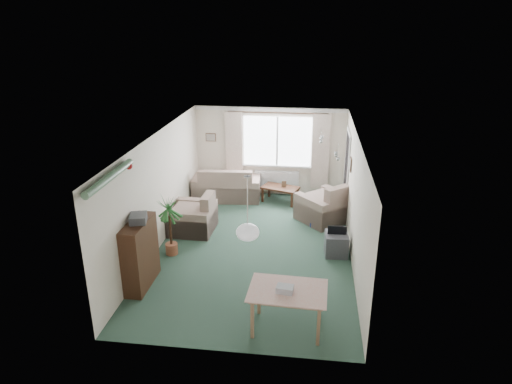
# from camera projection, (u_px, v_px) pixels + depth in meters

# --- Properties ---
(ground) EXTENTS (6.50, 6.50, 0.00)m
(ground) POSITION_uv_depth(u_px,v_px,m) (254.00, 248.00, 9.66)
(ground) COLOR #2A4638
(window) EXTENTS (1.80, 0.03, 1.30)m
(window) POSITION_uv_depth(u_px,v_px,m) (277.00, 141.00, 12.10)
(window) COLOR white
(curtain_rod) EXTENTS (2.60, 0.03, 0.03)m
(curtain_rod) POSITION_uv_depth(u_px,v_px,m) (278.00, 113.00, 11.75)
(curtain_rod) COLOR black
(curtain_left) EXTENTS (0.45, 0.08, 2.00)m
(curtain_left) POSITION_uv_depth(u_px,v_px,m) (234.00, 149.00, 12.22)
(curtain_left) COLOR beige
(curtain_right) EXTENTS (0.45, 0.08, 2.00)m
(curtain_right) POSITION_uv_depth(u_px,v_px,m) (321.00, 152.00, 11.95)
(curtain_right) COLOR beige
(radiator) EXTENTS (1.20, 0.10, 0.55)m
(radiator) POSITION_uv_depth(u_px,v_px,m) (276.00, 181.00, 12.45)
(radiator) COLOR white
(doorway) EXTENTS (0.03, 0.95, 2.00)m
(doorway) POSITION_uv_depth(u_px,v_px,m) (346.00, 174.00, 11.11)
(doorway) COLOR black
(pendant_lamp) EXTENTS (0.36, 0.36, 0.36)m
(pendant_lamp) POSITION_uv_depth(u_px,v_px,m) (248.00, 232.00, 6.97)
(pendant_lamp) COLOR white
(tinsel_garland) EXTENTS (1.60, 1.60, 0.12)m
(tinsel_garland) POSITION_uv_depth(u_px,v_px,m) (110.00, 177.00, 6.94)
(tinsel_garland) COLOR #196626
(bauble_cluster_a) EXTENTS (0.20, 0.20, 0.20)m
(bauble_cluster_a) POSITION_uv_depth(u_px,v_px,m) (321.00, 137.00, 9.55)
(bauble_cluster_a) COLOR silver
(bauble_cluster_b) EXTENTS (0.20, 0.20, 0.20)m
(bauble_cluster_b) POSITION_uv_depth(u_px,v_px,m) (338.00, 153.00, 8.40)
(bauble_cluster_b) COLOR silver
(wall_picture_back) EXTENTS (0.28, 0.03, 0.22)m
(wall_picture_back) POSITION_uv_depth(u_px,v_px,m) (211.00, 137.00, 12.29)
(wall_picture_back) COLOR brown
(wall_picture_right) EXTENTS (0.03, 0.24, 0.30)m
(wall_picture_right) POSITION_uv_depth(u_px,v_px,m) (351.00, 165.00, 9.99)
(wall_picture_right) COLOR brown
(sofa) EXTENTS (1.84, 1.07, 0.89)m
(sofa) POSITION_uv_depth(u_px,v_px,m) (227.00, 183.00, 12.18)
(sofa) COLOR #C9AD98
(sofa) RESTS_ON ground
(armchair_corner) EXTENTS (1.48, 1.47, 0.96)m
(armchair_corner) POSITION_uv_depth(u_px,v_px,m) (325.00, 201.00, 10.82)
(armchair_corner) COLOR #B6AC8A
(armchair_corner) RESTS_ON ground
(armchair_left) EXTENTS (0.98, 1.03, 0.90)m
(armchair_left) POSITION_uv_depth(u_px,v_px,m) (192.00, 212.00, 10.29)
(armchair_left) COLOR #C0B791
(armchair_left) RESTS_ON ground
(coffee_table) EXTENTS (1.05, 0.79, 0.42)m
(coffee_table) POSITION_uv_depth(u_px,v_px,m) (280.00, 194.00, 12.01)
(coffee_table) COLOR black
(coffee_table) RESTS_ON ground
(photo_frame) EXTENTS (0.12, 0.04, 0.16)m
(photo_frame) POSITION_uv_depth(u_px,v_px,m) (284.00, 184.00, 11.92)
(photo_frame) COLOR brown
(photo_frame) RESTS_ON coffee_table
(bookshelf) EXTENTS (0.35, 1.02, 1.24)m
(bookshelf) POSITION_uv_depth(u_px,v_px,m) (140.00, 254.00, 8.12)
(bookshelf) COLOR black
(bookshelf) RESTS_ON ground
(hifi_box) EXTENTS (0.36, 0.41, 0.14)m
(hifi_box) POSITION_uv_depth(u_px,v_px,m) (138.00, 218.00, 7.88)
(hifi_box) COLOR #3C3D42
(hifi_box) RESTS_ON bookshelf
(houseplant) EXTENTS (0.58, 0.58, 1.25)m
(houseplant) POSITION_uv_depth(u_px,v_px,m) (170.00, 226.00, 9.19)
(houseplant) COLOR #1E5922
(houseplant) RESTS_ON ground
(dining_table) EXTENTS (1.11, 0.77, 0.68)m
(dining_table) POSITION_uv_depth(u_px,v_px,m) (287.00, 310.00, 7.02)
(dining_table) COLOR tan
(dining_table) RESTS_ON ground
(gift_box) EXTENTS (0.27, 0.21, 0.12)m
(gift_box) POSITION_uv_depth(u_px,v_px,m) (285.00, 290.00, 6.83)
(gift_box) COLOR #AFAFBA
(gift_box) RESTS_ON dining_table
(tv_cube) EXTENTS (0.48, 0.53, 0.46)m
(tv_cube) POSITION_uv_depth(u_px,v_px,m) (336.00, 244.00, 9.32)
(tv_cube) COLOR #36363B
(tv_cube) RESTS_ON ground
(pet_bed) EXTENTS (0.69, 0.69, 0.11)m
(pet_bed) POSITION_uv_depth(u_px,v_px,m) (319.00, 222.00, 10.73)
(pet_bed) COLOR navy
(pet_bed) RESTS_ON ground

